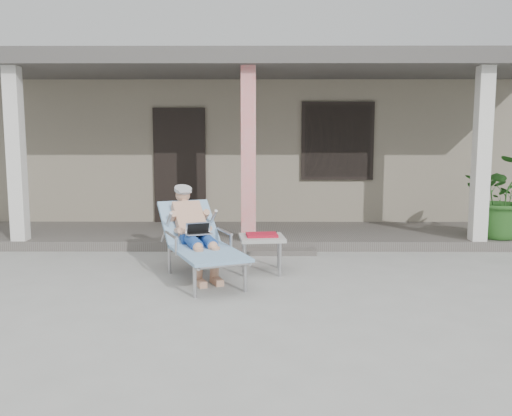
{
  "coord_description": "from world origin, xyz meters",
  "views": [
    {
      "loc": [
        0.14,
        -6.01,
        1.71
      ],
      "look_at": [
        0.12,
        0.6,
        0.85
      ],
      "focal_mm": 38.0,
      "sensor_mm": 36.0,
      "label": 1
    }
  ],
  "objects": [
    {
      "name": "lounger",
      "position": [
        -0.61,
        0.55,
        0.72
      ],
      "size": [
        1.3,
        1.86,
        1.17
      ],
      "rotation": [
        0.0,
        0.0,
        0.4
      ],
      "color": "#B7B7BC",
      "rests_on": "ground"
    },
    {
      "name": "porch_overhang",
      "position": [
        0.0,
        2.95,
        2.79
      ],
      "size": [
        10.0,
        2.3,
        2.85
      ],
      "color": "silver",
      "rests_on": "porch_deck"
    },
    {
      "name": "porch_deck",
      "position": [
        0.0,
        3.0,
        0.07
      ],
      "size": [
        10.0,
        2.0,
        0.15
      ],
      "primitive_type": "cube",
      "color": "#605B56",
      "rests_on": "ground"
    },
    {
      "name": "porch_step",
      "position": [
        0.0,
        1.85,
        0.04
      ],
      "size": [
        2.0,
        0.3,
        0.07
      ],
      "primitive_type": "cube",
      "color": "#605B56",
      "rests_on": "ground"
    },
    {
      "name": "side_table",
      "position": [
        0.19,
        0.77,
        0.42
      ],
      "size": [
        0.61,
        0.61,
        0.5
      ],
      "rotation": [
        0.0,
        0.0,
        0.11
      ],
      "color": "#ABABA6",
      "rests_on": "ground"
    },
    {
      "name": "house",
      "position": [
        0.0,
        6.5,
        1.67
      ],
      "size": [
        10.4,
        5.4,
        3.3
      ],
      "color": "gray",
      "rests_on": "ground"
    },
    {
      "name": "potted_palm",
      "position": [
        3.96,
        2.38,
        0.8
      ],
      "size": [
        1.41,
        1.3,
        1.3
      ],
      "primitive_type": "imported",
      "rotation": [
        0.0,
        0.0,
        -0.29
      ],
      "color": "#26591E",
      "rests_on": "porch_deck"
    },
    {
      "name": "ground",
      "position": [
        0.0,
        0.0,
        0.0
      ],
      "size": [
        60.0,
        60.0,
        0.0
      ],
      "primitive_type": "plane",
      "color": "#9E9E99",
      "rests_on": "ground"
    }
  ]
}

